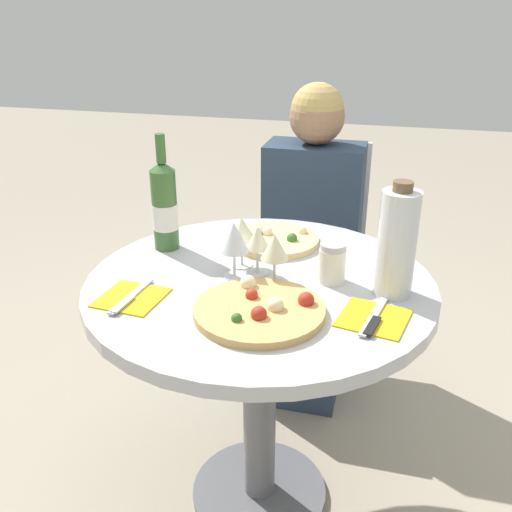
% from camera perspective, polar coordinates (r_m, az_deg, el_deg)
% --- Properties ---
extents(ground_plane, '(12.00, 12.00, 0.00)m').
position_cam_1_polar(ground_plane, '(1.96, 0.32, -22.62)').
color(ground_plane, '#9E937F').
rests_on(ground_plane, ground).
extents(dining_table, '(0.92, 0.92, 0.76)m').
position_cam_1_polar(dining_table, '(1.57, 0.38, -7.29)').
color(dining_table, slate).
rests_on(dining_table, ground_plane).
extents(chair_behind_diner, '(0.39, 0.39, 0.93)m').
position_cam_1_polar(chair_behind_diner, '(2.35, 5.74, -0.79)').
color(chair_behind_diner, silver).
rests_on(chair_behind_diner, ground_plane).
extents(seated_diner, '(0.36, 0.42, 1.17)m').
position_cam_1_polar(seated_diner, '(2.18, 5.23, -0.12)').
color(seated_diner, '#28384C').
rests_on(seated_diner, ground_plane).
extents(pizza_large, '(0.31, 0.31, 0.05)m').
position_cam_1_polar(pizza_large, '(1.34, 0.44, -5.35)').
color(pizza_large, tan).
rests_on(pizza_large, dining_table).
extents(pizza_small_far, '(0.27, 0.27, 0.04)m').
position_cam_1_polar(pizza_small_far, '(1.72, 1.88, 1.68)').
color(pizza_small_far, '#E5C17F').
rests_on(pizza_small_far, dining_table).
extents(wine_bottle, '(0.07, 0.07, 0.34)m').
position_cam_1_polar(wine_bottle, '(1.67, -9.13, 4.92)').
color(wine_bottle, '#38602D').
rests_on(wine_bottle, dining_table).
extents(tall_carafe, '(0.09, 0.09, 0.29)m').
position_cam_1_polar(tall_carafe, '(1.41, 13.90, 1.26)').
color(tall_carafe, silver).
rests_on(tall_carafe, dining_table).
extents(sugar_shaker, '(0.07, 0.07, 0.11)m').
position_cam_1_polar(sugar_shaker, '(1.48, 7.62, -0.69)').
color(sugar_shaker, silver).
rests_on(sugar_shaker, dining_table).
extents(wine_glass_back_left, '(0.08, 0.08, 0.14)m').
position_cam_1_polar(wine_glass_back_left, '(1.54, -1.46, 2.60)').
color(wine_glass_back_left, silver).
rests_on(wine_glass_back_left, dining_table).
extents(wine_glass_center, '(0.06, 0.06, 0.14)m').
position_cam_1_polar(wine_glass_center, '(1.49, 0.15, 1.71)').
color(wine_glass_center, silver).
rests_on(wine_glass_center, dining_table).
extents(wine_glass_front_left, '(0.08, 0.08, 0.15)m').
position_cam_1_polar(wine_glass_front_left, '(1.47, -2.27, 1.76)').
color(wine_glass_front_left, silver).
rests_on(wine_glass_front_left, dining_table).
extents(wine_glass_front_right, '(0.07, 0.07, 0.13)m').
position_cam_1_polar(wine_glass_front_right, '(1.45, 1.85, 0.76)').
color(wine_glass_front_right, silver).
rests_on(wine_glass_front_right, dining_table).
extents(place_setting_left, '(0.16, 0.19, 0.01)m').
position_cam_1_polar(place_setting_left, '(1.44, -12.41, -4.09)').
color(place_setting_left, gold).
rests_on(place_setting_left, dining_table).
extents(place_setting_right, '(0.18, 0.19, 0.01)m').
position_cam_1_polar(place_setting_right, '(1.35, 11.66, -6.11)').
color(place_setting_right, gold).
rests_on(place_setting_right, dining_table).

